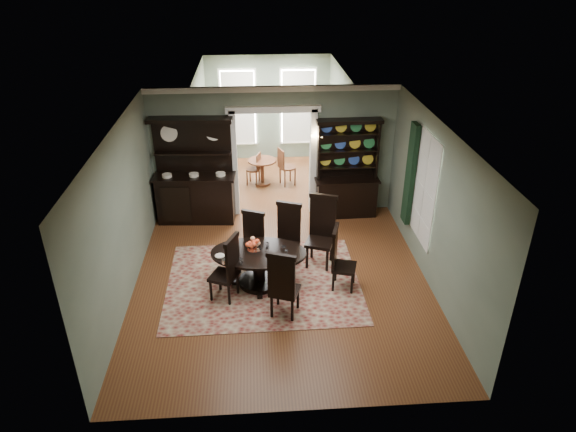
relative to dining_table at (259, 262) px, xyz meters
name	(u,v)px	position (x,y,z in m)	size (l,w,h in m)	color
room	(281,208)	(0.42, 0.01, 1.09)	(5.51, 6.01, 3.01)	brown
parlor	(269,118)	(0.42, 5.50, 1.03)	(3.51, 3.50, 3.01)	brown
doorway_trim	(274,147)	(0.42, 2.97, 1.14)	(2.08, 0.25, 2.57)	silver
right_window	(418,182)	(3.11, 0.90, 1.12)	(0.15, 1.47, 2.12)	white
wall_sconce	(317,137)	(1.37, 2.81, 1.41)	(0.27, 0.21, 0.21)	gold
rug	(264,282)	(0.08, 0.02, -0.48)	(3.59, 2.84, 0.01)	maroon
dining_table	(259,262)	(0.00, 0.00, 0.00)	(1.85, 1.78, 0.69)	black
centerpiece	(254,248)	(-0.08, 0.05, 0.27)	(1.34, 0.86, 0.22)	white
chair_far_left	(252,240)	(-0.11, 0.55, 0.15)	(0.57, 0.56, 1.21)	black
chair_far_mid	(288,233)	(0.58, 0.66, 0.21)	(0.62, 0.60, 1.31)	black
chair_far_right	(321,228)	(1.24, 0.69, 0.28)	(0.67, 0.66, 1.44)	black
chair_end_left	(229,267)	(-0.53, -0.43, 0.19)	(0.60, 0.61, 1.28)	black
chair_end_right	(339,257)	(1.45, -0.20, 0.17)	(0.54, 0.56, 1.24)	black
chair_near	(283,284)	(0.39, -1.01, 0.21)	(0.61, 0.60, 1.31)	black
sideboard	(195,186)	(-1.37, 2.69, 0.35)	(1.85, 0.76, 2.39)	black
welsh_dresser	(346,181)	(2.08, 2.72, 0.35)	(1.48, 0.57, 2.29)	black
parlor_table	(262,168)	(0.18, 4.54, -0.03)	(0.74, 0.74, 0.69)	brown
parlor_chair_left	(255,168)	(-0.01, 4.55, -0.01)	(0.41, 0.40, 0.88)	brown
parlor_chair_right	(285,166)	(0.77, 4.47, 0.06)	(0.47, 0.47, 1.01)	brown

